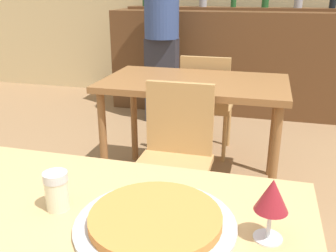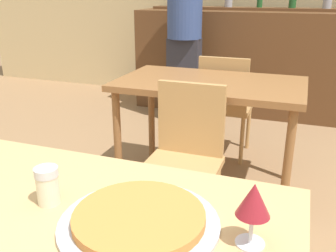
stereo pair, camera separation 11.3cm
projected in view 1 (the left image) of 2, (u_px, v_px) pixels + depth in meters
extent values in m
cube|color=tan|center=(75.00, 244.00, 0.91)|extent=(1.17, 0.86, 0.04)
cylinder|color=tan|center=(9.00, 243.00, 1.50)|extent=(0.05, 0.05, 0.71)
cube|color=brown|center=(194.00, 83.00, 2.44)|extent=(1.19, 0.70, 0.04)
cylinder|color=brown|center=(104.00, 146.00, 2.43)|extent=(0.05, 0.05, 0.72)
cylinder|color=brown|center=(274.00, 164.00, 2.17)|extent=(0.05, 0.05, 0.72)
cylinder|color=brown|center=(134.00, 118.00, 2.96)|extent=(0.05, 0.05, 0.72)
cylinder|color=brown|center=(274.00, 130.00, 2.70)|extent=(0.05, 0.05, 0.72)
cube|color=brown|center=(229.00, 62.00, 4.19)|extent=(2.60, 0.56, 1.10)
cube|color=brown|center=(233.00, 9.00, 4.13)|extent=(2.39, 0.24, 0.03)
cube|color=tan|center=(171.00, 169.00, 2.00)|extent=(0.40, 0.40, 0.04)
cube|color=tan|center=(180.00, 118.00, 2.09)|extent=(0.38, 0.04, 0.41)
cylinder|color=tan|center=(132.00, 216.00, 1.96)|extent=(0.03, 0.03, 0.40)
cylinder|color=tan|center=(196.00, 226.00, 1.88)|extent=(0.03, 0.03, 0.40)
cylinder|color=tan|center=(151.00, 185.00, 2.27)|extent=(0.03, 0.03, 0.40)
cylinder|color=tan|center=(207.00, 192.00, 2.19)|extent=(0.03, 0.03, 0.40)
cube|color=tan|center=(207.00, 105.00, 3.10)|extent=(0.40, 0.40, 0.04)
cube|color=tan|center=(205.00, 84.00, 2.85)|extent=(0.38, 0.04, 0.41)
cylinder|color=tan|center=(229.00, 125.00, 3.28)|extent=(0.03, 0.03, 0.40)
cylinder|color=tan|center=(191.00, 121.00, 3.37)|extent=(0.03, 0.03, 0.40)
cylinder|color=tan|center=(224.00, 139.00, 2.98)|extent=(0.03, 0.03, 0.40)
cylinder|color=tan|center=(183.00, 135.00, 3.06)|extent=(0.03, 0.03, 0.40)
cylinder|color=#B7B7BC|center=(155.00, 224.00, 0.94)|extent=(0.41, 0.41, 0.01)
cylinder|color=#CC7A38|center=(155.00, 218.00, 0.94)|extent=(0.34, 0.34, 0.02)
cylinder|color=beige|center=(57.00, 195.00, 1.01)|extent=(0.06, 0.06, 0.09)
cylinder|color=silver|center=(55.00, 177.00, 0.99)|extent=(0.07, 0.07, 0.02)
cube|color=#2D2D38|center=(162.00, 81.00, 3.86)|extent=(0.32, 0.18, 0.86)
cylinder|color=#33477F|center=(162.00, 0.00, 3.59)|extent=(0.34, 0.34, 0.72)
cylinder|color=silver|center=(268.00, 238.00, 0.90)|extent=(0.07, 0.07, 0.00)
cylinder|color=silver|center=(269.00, 224.00, 0.88)|extent=(0.01, 0.01, 0.07)
cone|color=maroon|center=(272.00, 195.00, 0.86)|extent=(0.08, 0.08, 0.08)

